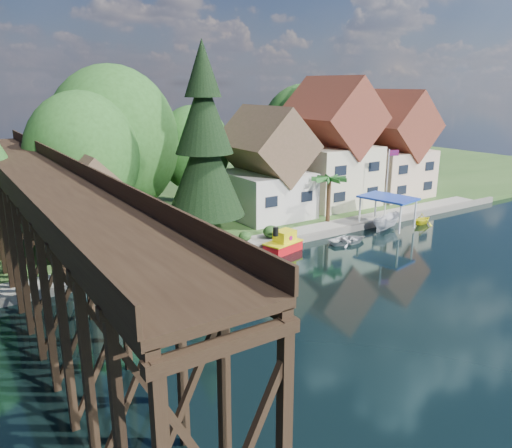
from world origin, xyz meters
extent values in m
plane|color=black|center=(0.00, 0.00, 0.00)|extent=(140.00, 140.00, 0.00)
cube|color=#2D5120|center=(0.00, 34.00, 0.25)|extent=(140.00, 52.00, 0.50)
cube|color=slate|center=(4.00, 8.00, 0.31)|extent=(60.00, 0.40, 0.62)
cube|color=gray|center=(6.00, 9.30, 0.53)|extent=(50.00, 2.60, 0.06)
cube|color=black|center=(-16.00, -12.80, 4.00)|extent=(4.00, 0.36, 8.00)
cube|color=black|center=(-16.00, -9.60, 4.00)|extent=(4.00, 0.36, 8.00)
cube|color=black|center=(-16.00, -6.40, 4.00)|extent=(4.00, 0.36, 8.00)
cube|color=black|center=(-16.00, -3.20, 4.00)|extent=(4.00, 0.36, 8.00)
cube|color=black|center=(-16.00, 0.00, 4.00)|extent=(4.00, 0.36, 8.00)
cube|color=black|center=(-16.00, 3.20, 4.00)|extent=(4.00, 0.36, 8.00)
cube|color=black|center=(-16.00, 6.40, 4.00)|extent=(4.00, 0.36, 8.00)
cube|color=black|center=(-16.00, 9.60, 4.00)|extent=(4.00, 0.36, 8.00)
cube|color=black|center=(-16.00, 12.80, 4.00)|extent=(4.00, 0.36, 8.00)
cube|color=black|center=(-16.00, 16.00, 4.00)|extent=(4.00, 0.36, 8.00)
cube|color=black|center=(-16.00, 19.20, 4.00)|extent=(4.00, 0.36, 8.00)
cube|color=black|center=(-16.00, 22.40, 4.00)|extent=(4.00, 0.36, 8.00)
cube|color=black|center=(-16.00, 25.60, 4.00)|extent=(4.00, 0.36, 8.00)
cube|color=black|center=(-17.75, 6.00, 8.05)|extent=(0.35, 44.00, 0.35)
cube|color=black|center=(-14.25, 6.00, 8.05)|extent=(0.35, 44.00, 0.35)
cube|color=black|center=(-16.00, 6.00, 8.35)|extent=(4.00, 44.00, 0.30)
cube|color=black|center=(-14.00, 6.00, 8.90)|extent=(0.12, 44.00, 0.80)
cube|color=beige|center=(7.00, 16.00, 2.75)|extent=(7.50, 8.00, 4.50)
cube|color=brown|center=(7.00, 16.00, 7.70)|extent=(7.64, 8.64, 7.64)
cube|color=black|center=(4.90, 11.96, 2.98)|extent=(1.35, 0.08, 1.00)
cube|color=black|center=(9.10, 11.96, 2.98)|extent=(1.35, 0.08, 1.00)
cube|color=beige|center=(16.00, 16.50, 3.75)|extent=(8.50, 8.50, 6.50)
cube|color=maroon|center=(16.00, 16.50, 10.06)|extent=(8.65, 9.18, 8.65)
cube|color=black|center=(13.62, 12.21, 4.08)|extent=(1.53, 0.08, 1.00)
cube|color=black|center=(18.38, 12.21, 4.08)|extent=(1.53, 0.08, 1.00)
cube|color=beige|center=(25.00, 16.00, 3.25)|extent=(8.00, 8.00, 5.50)
cube|color=maroon|center=(25.00, 16.00, 8.88)|extent=(8.15, 8.64, 8.15)
cube|color=black|center=(22.76, 11.96, 3.53)|extent=(1.44, 0.08, 1.00)
cube|color=black|center=(27.24, 11.96, 3.53)|extent=(1.44, 0.08, 1.00)
cube|color=beige|center=(-11.00, 14.50, 2.25)|extent=(5.00, 5.00, 3.50)
cube|color=brown|center=(-11.00, 14.50, 5.80)|extent=(5.09, 5.40, 5.09)
cube|color=black|center=(-12.40, 11.96, 2.43)|extent=(0.90, 0.08, 1.00)
cube|color=black|center=(-9.60, 11.96, 2.43)|extent=(0.90, 0.08, 1.00)
cylinder|color=#382314|center=(-10.00, 19.00, 2.75)|extent=(0.50, 0.50, 4.50)
ellipsoid|color=#234D1B|center=(-10.00, 19.00, 7.50)|extent=(4.40, 4.40, 5.06)
cylinder|color=#382314|center=(-6.00, 23.00, 2.98)|extent=(0.50, 0.50, 4.95)
ellipsoid|color=#234D1B|center=(-6.00, 23.00, 8.20)|extent=(5.00, 5.00, 5.75)
cylinder|color=#382314|center=(3.00, 24.00, 2.52)|extent=(0.50, 0.50, 4.05)
ellipsoid|color=#234D1B|center=(3.00, 24.00, 6.80)|extent=(4.00, 4.00, 4.60)
cylinder|color=#382314|center=(18.00, 24.00, 2.75)|extent=(0.50, 0.50, 4.50)
ellipsoid|color=#234D1B|center=(18.00, 24.00, 7.50)|extent=(4.60, 4.60, 5.29)
cylinder|color=#382314|center=(26.00, 20.00, 2.30)|extent=(0.50, 0.50, 3.60)
ellipsoid|color=#234D1B|center=(26.00, 20.00, 6.10)|extent=(3.80, 3.80, 4.37)
ellipsoid|color=#1B4117|center=(-8.00, 9.20, 1.27)|extent=(1.98, 1.98, 1.53)
ellipsoid|color=#1B4117|center=(-6.00, 9.50, 1.09)|extent=(1.54, 1.54, 1.19)
ellipsoid|color=#1B4117|center=(-4.00, 9.00, 1.35)|extent=(2.20, 2.20, 1.70)
ellipsoid|color=#1B4117|center=(-11.00, 9.40, 1.18)|extent=(1.76, 1.76, 1.36)
ellipsoid|color=#1B4117|center=(0.50, 9.60, 1.09)|extent=(1.54, 1.54, 1.19)
ellipsoid|color=#1B4117|center=(3.00, 9.30, 1.18)|extent=(1.76, 1.76, 1.36)
cylinder|color=#382314|center=(-1.53, 12.71, 2.03)|extent=(0.92, 0.92, 3.06)
cone|color=black|center=(-1.53, 12.71, 6.62)|extent=(6.73, 6.73, 8.16)
cone|color=black|center=(-1.53, 12.71, 11.21)|extent=(4.89, 4.89, 6.63)
cone|color=black|center=(-1.53, 12.71, 14.77)|extent=(3.06, 3.06, 4.59)
cylinder|color=#382314|center=(10.66, 10.57, 2.54)|extent=(0.41, 0.41, 4.08)
ellipsoid|color=#194C1E|center=(10.66, 10.57, 4.76)|extent=(4.38, 4.38, 0.93)
cylinder|color=white|center=(17.20, 9.24, 3.90)|extent=(0.10, 0.10, 6.79)
cube|color=#B90D29|center=(17.69, 9.02, 6.91)|extent=(0.90, 0.43, 0.58)
cube|color=red|center=(2.55, 6.91, 0.37)|extent=(3.48, 2.40, 0.84)
cube|color=yellow|center=(2.55, 6.91, 0.82)|extent=(3.61, 2.53, 0.11)
cube|color=yellow|center=(2.75, 6.96, 1.27)|extent=(1.94, 1.64, 1.06)
cylinder|color=black|center=(1.62, 6.68, 1.95)|extent=(0.46, 0.46, 0.74)
cylinder|color=#A00C67|center=(2.91, 6.32, 1.27)|extent=(0.39, 0.17, 0.38)
cylinder|color=#A00C67|center=(2.59, 7.59, 1.27)|extent=(0.39, 0.17, 0.38)
cylinder|color=#A00C67|center=(3.57, 7.16, 1.27)|extent=(0.17, 0.39, 0.38)
imported|color=silver|center=(8.76, 5.64, 0.37)|extent=(3.91, 3.05, 0.74)
imported|color=silver|center=(14.85, 6.85, 0.77)|extent=(4.22, 2.27, 1.54)
cube|color=#1B3CB1|center=(14.85, 6.85, 3.10)|extent=(4.32, 5.53, 0.19)
cylinder|color=white|center=(16.64, 5.00, 1.70)|extent=(0.19, 0.19, 2.79)
cylinder|color=white|center=(15.79, 9.25, 1.70)|extent=(0.19, 0.19, 2.79)
cylinder|color=white|center=(13.91, 4.45, 1.70)|extent=(0.19, 0.19, 2.79)
cylinder|color=white|center=(13.06, 8.70, 1.70)|extent=(0.19, 0.19, 2.79)
imported|color=yellow|center=(19.17, 6.06, 0.63)|extent=(2.54, 2.23, 1.26)
camera|label=1|loc=(-21.03, -24.90, 13.55)|focal=35.00mm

